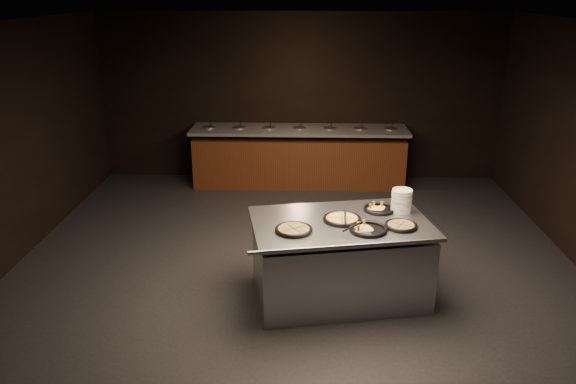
% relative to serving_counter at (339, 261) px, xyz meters
% --- Properties ---
extents(room, '(7.02, 8.02, 2.92)m').
position_rel_serving_counter_xyz_m(room, '(-0.50, 0.24, 1.02)').
color(room, black).
rests_on(room, ground).
extents(salad_bar, '(3.70, 0.83, 1.18)m').
position_rel_serving_counter_xyz_m(salad_bar, '(-0.50, 3.80, 0.01)').
color(salad_bar, '#5F2816').
rests_on(salad_bar, ground).
extents(serving_counter, '(2.08, 1.55, 0.91)m').
position_rel_serving_counter_xyz_m(serving_counter, '(0.00, 0.00, 0.00)').
color(serving_counter, silver).
rests_on(serving_counter, ground).
extents(plate_stack, '(0.23, 0.23, 0.26)m').
position_rel_serving_counter_xyz_m(plate_stack, '(0.69, 0.30, 0.60)').
color(plate_stack, silver).
rests_on(plate_stack, serving_counter).
extents(pan_veggie_whole, '(0.39, 0.39, 0.04)m').
position_rel_serving_counter_xyz_m(pan_veggie_whole, '(-0.50, -0.27, 0.49)').
color(pan_veggie_whole, black).
rests_on(pan_veggie_whole, serving_counter).
extents(pan_cheese_whole, '(0.41, 0.41, 0.04)m').
position_rel_serving_counter_xyz_m(pan_cheese_whole, '(0.01, 0.03, 0.49)').
color(pan_cheese_whole, black).
rests_on(pan_cheese_whole, serving_counter).
extents(pan_cheese_slices_a, '(0.35, 0.35, 0.04)m').
position_rel_serving_counter_xyz_m(pan_cheese_slices_a, '(0.45, 0.33, 0.49)').
color(pan_cheese_slices_a, black).
rests_on(pan_cheese_slices_a, serving_counter).
extents(pan_cheese_slices_b, '(0.40, 0.40, 0.04)m').
position_rel_serving_counter_xyz_m(pan_cheese_slices_b, '(0.27, -0.24, 0.49)').
color(pan_cheese_slices_b, black).
rests_on(pan_cheese_slices_b, serving_counter).
extents(pan_veggie_slices, '(0.34, 0.34, 0.04)m').
position_rel_serving_counter_xyz_m(pan_veggie_slices, '(0.62, -0.13, 0.49)').
color(pan_veggie_slices, black).
rests_on(pan_veggie_slices, serving_counter).
extents(server_left, '(0.10, 0.34, 0.16)m').
position_rel_serving_counter_xyz_m(server_left, '(0.04, -0.02, 0.55)').
color(server_left, silver).
rests_on(server_left, serving_counter).
extents(server_right, '(0.29, 0.09, 0.14)m').
position_rel_serving_counter_xyz_m(server_right, '(0.13, -0.36, 0.54)').
color(server_right, silver).
rests_on(server_right, serving_counter).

